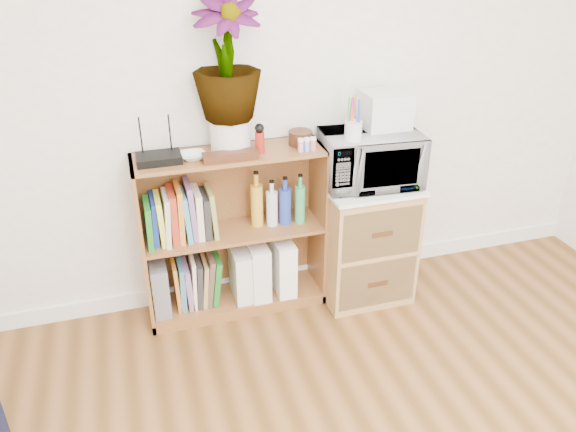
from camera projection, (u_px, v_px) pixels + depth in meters
name	position (u px, v px, depth m)	size (l,w,h in m)	color
skirting_board	(287.00, 274.00, 3.49)	(4.00, 0.02, 0.10)	white
bookshelf	(234.00, 234.00, 3.08)	(1.00, 0.30, 0.95)	brown
wicker_unit	(363.00, 240.00, 3.27)	(0.50, 0.45, 0.70)	#9E7542
microwave	(370.00, 159.00, 3.02)	(0.52, 0.35, 0.29)	silver
pen_cup	(353.00, 131.00, 2.84)	(0.09, 0.09, 0.10)	silver
small_appliance	(385.00, 110.00, 2.99)	(0.25, 0.20, 0.19)	silver
router	(159.00, 158.00, 2.74)	(0.22, 0.15, 0.04)	black
white_bowl	(193.00, 156.00, 2.78)	(0.13, 0.13, 0.03)	silver
plant_pot	(230.00, 135.00, 2.84)	(0.20, 0.20, 0.17)	silver
potted_plant	(226.00, 59.00, 2.66)	(0.33, 0.33, 0.59)	#2A692F
trinket_box	(230.00, 156.00, 2.76)	(0.28, 0.07, 0.04)	#3C1E10
kokeshi_doll	(260.00, 142.00, 2.84)	(0.05, 0.05, 0.11)	maroon
wooden_bowl	(300.00, 138.00, 2.95)	(0.13, 0.13, 0.07)	#33190D
paint_jars	(307.00, 146.00, 2.87)	(0.11, 0.04, 0.06)	pink
file_box	(160.00, 285.00, 3.09)	(0.09, 0.24, 0.30)	slate
magazine_holder_left	(241.00, 273.00, 3.20)	(0.09, 0.24, 0.30)	silver
magazine_holder_mid	(257.00, 268.00, 3.22)	(0.10, 0.27, 0.33)	white
magazine_holder_right	(282.00, 264.00, 3.26)	(0.10, 0.26, 0.33)	white
cookbooks	(180.00, 215.00, 2.94)	(0.37, 0.20, 0.31)	#1E7320
liquor_bottles	(277.00, 201.00, 3.07)	(0.30, 0.07, 0.31)	gold
lower_books	(196.00, 281.00, 3.15)	(0.27, 0.19, 0.30)	#B97320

